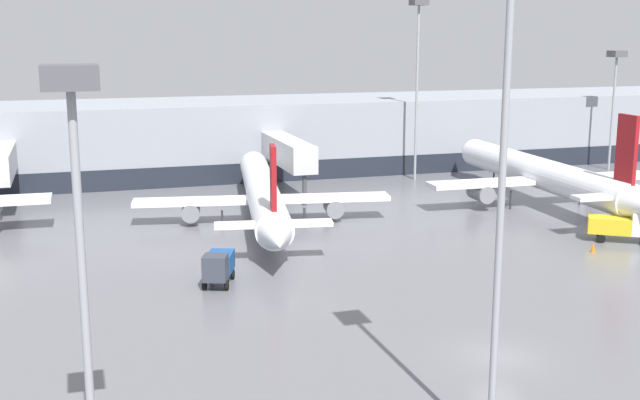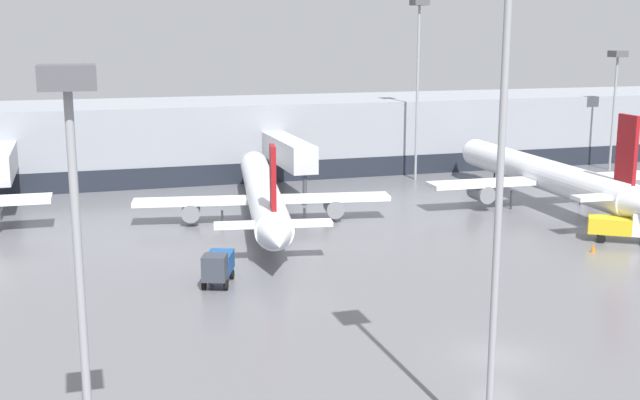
# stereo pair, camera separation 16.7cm
# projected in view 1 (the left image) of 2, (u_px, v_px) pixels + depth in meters

# --- Properties ---
(ground_plane) EXTENTS (320.00, 320.00, 0.00)m
(ground_plane) POSITION_uv_depth(u_px,v_px,m) (499.00, 356.00, 43.59)
(ground_plane) COLOR slate
(terminal_building) EXTENTS (160.00, 30.02, 9.00)m
(terminal_building) POSITION_uv_depth(u_px,v_px,m) (251.00, 136.00, 100.47)
(terminal_building) COLOR gray
(terminal_building) RESTS_ON ground_plane
(parked_jet_0) EXTENTS (24.53, 38.02, 10.51)m
(parked_jet_0) POSITION_uv_depth(u_px,v_px,m) (543.00, 174.00, 80.93)
(parked_jet_0) COLOR silver
(parked_jet_0) RESTS_ON ground_plane
(parked_jet_1) EXTENTS (23.73, 38.83, 9.05)m
(parked_jet_1) POSITION_uv_depth(u_px,v_px,m) (263.00, 194.00, 74.01)
(parked_jet_1) COLOR silver
(parked_jet_1) RESTS_ON ground_plane
(service_truck_0) EXTENTS (2.94, 4.37, 2.44)m
(service_truck_0) POSITION_uv_depth(u_px,v_px,m) (218.00, 265.00, 55.72)
(service_truck_0) COLOR #19478C
(service_truck_0) RESTS_ON ground_plane
(service_truck_1) EXTENTS (5.72, 4.74, 2.66)m
(service_truck_1) POSITION_uv_depth(u_px,v_px,m) (626.00, 225.00, 67.11)
(service_truck_1) COLOR gold
(service_truck_1) RESTS_ON ground_plane
(traffic_cone_1) EXTENTS (0.40, 0.40, 0.72)m
(traffic_cone_1) POSITION_uv_depth(u_px,v_px,m) (593.00, 248.00, 64.13)
(traffic_cone_1) COLOR orange
(traffic_cone_1) RESTS_ON ground_plane
(apron_light_mast_0) EXTENTS (1.80, 1.80, 21.10)m
(apron_light_mast_0) POSITION_uv_depth(u_px,v_px,m) (418.00, 41.00, 92.61)
(apron_light_mast_0) COLOR gray
(apron_light_mast_0) RESTS_ON ground_plane
(apron_light_mast_1) EXTENTS (1.80, 1.80, 15.05)m
(apron_light_mast_1) POSITION_uv_depth(u_px,v_px,m) (616.00, 74.00, 100.32)
(apron_light_mast_1) COLOR gray
(apron_light_mast_1) RESTS_ON ground_plane
(apron_light_mast_3) EXTENTS (1.80, 1.80, 21.80)m
(apron_light_mast_3) POSITION_uv_depth(u_px,v_px,m) (509.00, 45.00, 30.37)
(apron_light_mast_3) COLOR gray
(apron_light_mast_3) RESTS_ON ground_plane
(apron_light_mast_4) EXTENTS (1.80, 1.80, 16.28)m
(apron_light_mast_4) POSITION_uv_depth(u_px,v_px,m) (75.00, 165.00, 26.18)
(apron_light_mast_4) COLOR gray
(apron_light_mast_4) RESTS_ON ground_plane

